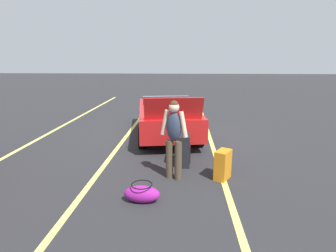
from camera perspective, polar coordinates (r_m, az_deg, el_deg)
ground_plane at (r=8.99m, az=-0.21°, el=-1.90°), size 80.00×80.00×0.00m
lot_line_near at (r=9.01m, az=8.63°, el=-2.02°), size 18.00×0.12×0.01m
lot_line_mid at (r=9.16m, az=-8.44°, el=-1.74°), size 18.00×0.12×0.01m
lot_line_far at (r=10.07m, az=-23.66°, el=-1.37°), size 18.00×0.12×0.01m
convertible_car at (r=9.04m, az=-0.32°, el=2.06°), size 4.35×2.36×1.53m
suitcase_large_black at (r=6.38m, az=3.31°, el=-5.09°), size 0.48×0.30×0.74m
suitcase_medium_bright at (r=5.79m, az=11.39°, el=-8.01°), size 0.47×0.40×0.62m
duffel_bag at (r=4.90m, az=-5.50°, el=-13.94°), size 0.39×0.66×0.34m
traveler_person at (r=5.50m, az=1.25°, el=-2.05°), size 0.33×0.59×1.65m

